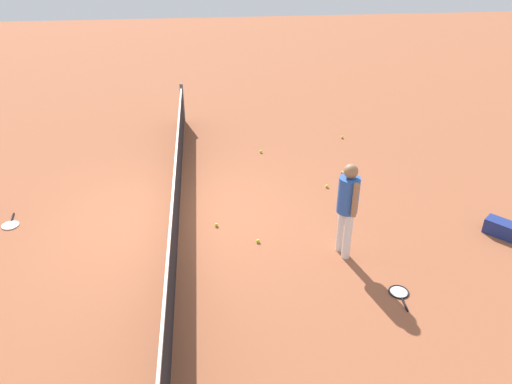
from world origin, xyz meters
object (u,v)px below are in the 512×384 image
at_px(tennis_ball_near_player, 258,241).
at_px(tennis_ball_baseline, 327,186).
at_px(tennis_racket_far_player, 11,224).
at_px(tennis_ball_by_net, 216,225).
at_px(equipment_bag, 506,230).
at_px(tennis_racket_near_player, 399,293).
at_px(player_near_side, 348,203).
at_px(tennis_ball_midcourt, 261,151).
at_px(tennis_ball_stray_left, 342,137).

relative_size(tennis_ball_near_player, tennis_ball_baseline, 1.00).
distance_m(tennis_racket_far_player, tennis_ball_by_net, 3.85).
xyz_separation_m(tennis_racket_far_player, tennis_ball_near_player, (-1.04, -4.54, 0.02)).
bearing_deg(tennis_racket_far_player, equipment_bag, -98.40).
xyz_separation_m(tennis_racket_near_player, equipment_bag, (1.28, -2.43, 0.13)).
bearing_deg(tennis_ball_by_net, tennis_racket_near_player, -128.31).
height_order(tennis_racket_near_player, equipment_bag, equipment_bag).
bearing_deg(tennis_ball_by_net, equipment_bag, -99.66).
distance_m(player_near_side, equipment_bag, 3.16).
bearing_deg(player_near_side, tennis_ball_midcourt, 12.68).
bearing_deg(tennis_ball_midcourt, tennis_ball_baseline, -147.19).
distance_m(tennis_ball_stray_left, equipment_bag, 4.95).
relative_size(tennis_ball_midcourt, tennis_ball_baseline, 1.00).
bearing_deg(tennis_ball_baseline, tennis_ball_near_player, 137.57).
bearing_deg(equipment_bag, tennis_racket_near_player, 117.73).
bearing_deg(tennis_ball_near_player, equipment_bag, -93.69).
bearing_deg(equipment_bag, tennis_ball_near_player, 86.31).
xyz_separation_m(tennis_ball_near_player, tennis_ball_stray_left, (4.32, -2.65, 0.00)).
distance_m(tennis_racket_near_player, tennis_ball_midcourt, 5.46).
relative_size(tennis_ball_stray_left, equipment_bag, 0.08).
xyz_separation_m(tennis_ball_near_player, equipment_bag, (-0.29, -4.44, 0.11)).
xyz_separation_m(tennis_ball_baseline, tennis_ball_stray_left, (2.50, -0.98, 0.00)).
bearing_deg(tennis_ball_midcourt, player_near_side, -167.32).
relative_size(tennis_racket_far_player, equipment_bag, 0.77).
bearing_deg(equipment_bag, tennis_ball_stray_left, 21.24).
xyz_separation_m(tennis_ball_by_net, tennis_ball_stray_left, (3.73, -3.36, 0.00)).
distance_m(player_near_side, tennis_ball_near_player, 1.77).
bearing_deg(tennis_ball_baseline, tennis_racket_near_player, -174.16).
height_order(player_near_side, tennis_ball_near_player, player_near_side).
xyz_separation_m(player_near_side, tennis_ball_stray_left, (4.79, -1.25, -0.98)).
height_order(tennis_ball_stray_left, equipment_bag, equipment_bag).
bearing_deg(equipment_bag, player_near_side, 93.36).
bearing_deg(tennis_ball_by_net, tennis_racket_far_player, 83.31).
xyz_separation_m(player_near_side, tennis_ball_midcourt, (4.14, 0.93, -0.98)).
bearing_deg(tennis_racket_far_player, tennis_ball_by_net, -96.69).
distance_m(tennis_racket_far_player, equipment_bag, 9.08).
relative_size(tennis_ball_by_net, tennis_ball_stray_left, 1.00).
height_order(tennis_racket_near_player, tennis_ball_baseline, tennis_ball_baseline).
bearing_deg(tennis_ball_baseline, player_near_side, 173.43).
relative_size(player_near_side, tennis_racket_near_player, 2.89).
relative_size(tennis_racket_far_player, tennis_ball_baseline, 9.12).
xyz_separation_m(player_near_side, tennis_ball_baseline, (2.29, -0.26, -0.98)).
height_order(tennis_racket_near_player, tennis_ball_stray_left, tennis_ball_stray_left).
bearing_deg(tennis_ball_stray_left, player_near_side, 165.40).
height_order(tennis_racket_far_player, tennis_ball_stray_left, tennis_ball_stray_left).
relative_size(player_near_side, tennis_ball_baseline, 25.76).
height_order(tennis_ball_near_player, tennis_ball_midcourt, same).
height_order(player_near_side, equipment_bag, player_near_side).
distance_m(tennis_racket_far_player, tennis_ball_midcourt, 5.66).
bearing_deg(tennis_ball_midcourt, tennis_ball_by_net, 159.02).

